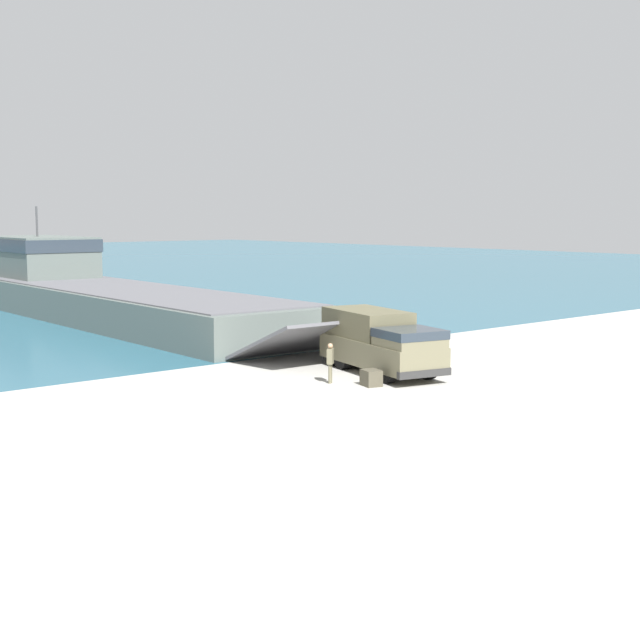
# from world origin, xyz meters

# --- Properties ---
(ground_plane) EXTENTS (240.00, 240.00, 0.00)m
(ground_plane) POSITION_xyz_m (0.00, 0.00, 0.00)
(ground_plane) COLOR #A8A59E
(landing_craft) EXTENTS (10.03, 45.05, 7.84)m
(landing_craft) POSITION_xyz_m (-2.03, 27.96, 1.92)
(landing_craft) COLOR #56605B
(landing_craft) RESTS_ON ground_plane
(military_truck) EXTENTS (4.18, 7.65, 2.79)m
(military_truck) POSITION_xyz_m (-2.94, -2.35, 1.45)
(military_truck) COLOR #6B664C
(military_truck) RESTS_ON ground_plane
(soldier_on_ramp) EXTENTS (0.49, 0.46, 1.72)m
(soldier_on_ramp) POSITION_xyz_m (-6.31, -2.74, 0.99)
(soldier_on_ramp) COLOR #6B664C
(soldier_on_ramp) RESTS_ON ground_plane
(cargo_crate) EXTENTS (0.88, 0.98, 0.68)m
(cargo_crate) POSITION_xyz_m (-5.43, -4.35, 0.34)
(cargo_crate) COLOR #4C4738
(cargo_crate) RESTS_ON ground_plane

